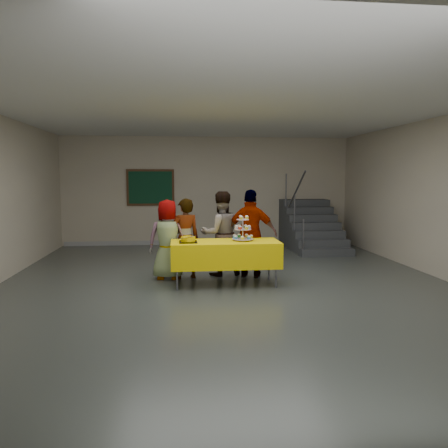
% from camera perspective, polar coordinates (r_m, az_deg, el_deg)
% --- Properties ---
extents(room_shell, '(10.00, 10.04, 3.02)m').
position_cam_1_polar(room_shell, '(7.31, 0.56, 8.12)').
color(room_shell, '#4C514C').
rests_on(room_shell, ground).
extents(bake_table, '(1.88, 0.78, 0.77)m').
position_cam_1_polar(bake_table, '(7.62, 0.16, -3.85)').
color(bake_table, '#595960').
rests_on(bake_table, ground).
extents(cupcake_stand, '(0.38, 0.38, 0.44)m').
position_cam_1_polar(cupcake_stand, '(7.66, 2.47, -0.93)').
color(cupcake_stand, silver).
rests_on(cupcake_stand, bake_table).
extents(bear_cake, '(0.32, 0.36, 0.12)m').
position_cam_1_polar(bear_cake, '(7.47, -4.71, -1.96)').
color(bear_cake, black).
rests_on(bear_cake, bake_table).
extents(schoolchild_a, '(0.77, 0.56, 1.48)m').
position_cam_1_polar(schoolchild_a, '(8.10, -7.37, -2.02)').
color(schoolchild_a, slate).
rests_on(schoolchild_a, ground).
extents(schoolchild_b, '(0.62, 0.49, 1.49)m').
position_cam_1_polar(schoolchild_b, '(8.11, -5.10, -1.92)').
color(schoolchild_b, slate).
rests_on(schoolchild_b, ground).
extents(schoolchild_c, '(0.89, 0.75, 1.61)m').
position_cam_1_polar(schoolchild_c, '(8.34, -0.44, -1.26)').
color(schoolchild_c, slate).
rests_on(schoolchild_c, ground).
extents(schoolchild_d, '(1.05, 0.69, 1.65)m').
position_cam_1_polar(schoolchild_d, '(8.18, 3.57, -1.27)').
color(schoolchild_d, slate).
rests_on(schoolchild_d, ground).
extents(staircase, '(1.30, 2.40, 2.04)m').
position_cam_1_polar(staircase, '(11.99, 11.13, -0.66)').
color(staircase, '#424447').
rests_on(staircase, ground).
extents(noticeboard, '(1.30, 0.05, 1.00)m').
position_cam_1_polar(noticeboard, '(12.22, -9.58, 4.72)').
color(noticeboard, '#472B16').
rests_on(noticeboard, ground).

